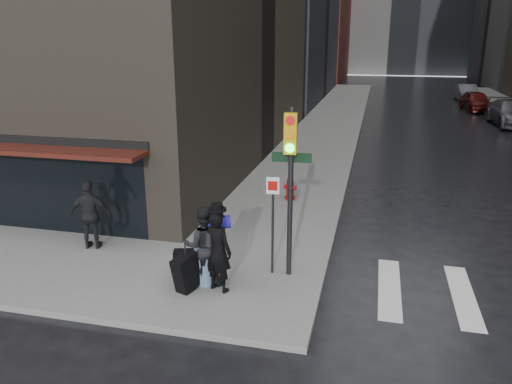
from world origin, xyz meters
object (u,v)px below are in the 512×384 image
(fire_hydrant, at_px, (290,190))
(parked_car_5, at_px, (466,93))
(man_overcoat, at_px, (211,254))
(parked_car_3, at_px, (511,113))
(traffic_light, at_px, (289,171))
(man_greycoat, at_px, (91,215))
(parked_car_4, at_px, (476,101))
(man_jeans, at_px, (204,245))

(fire_hydrant, height_order, parked_car_5, parked_car_5)
(man_overcoat, relative_size, parked_car_3, 0.37)
(traffic_light, height_order, parked_car_3, traffic_light)
(man_greycoat, bearing_deg, fire_hydrant, -140.76)
(parked_car_4, bearing_deg, traffic_light, -112.13)
(parked_car_3, height_order, parked_car_5, parked_car_3)
(man_jeans, bearing_deg, fire_hydrant, -113.52)
(man_greycoat, relative_size, parked_car_4, 0.41)
(man_greycoat, bearing_deg, man_overcoat, 147.43)
(man_greycoat, height_order, parked_car_4, man_greycoat)
(man_greycoat, bearing_deg, traffic_light, 164.28)
(man_jeans, relative_size, traffic_light, 0.47)
(man_overcoat, distance_m, parked_car_4, 34.78)
(fire_hydrant, bearing_deg, traffic_light, -80.81)
(parked_car_4, bearing_deg, man_jeans, -114.54)
(man_greycoat, xyz_separation_m, parked_car_5, (14.92, 38.29, -0.34))
(man_jeans, relative_size, man_greycoat, 1.00)
(man_greycoat, relative_size, parked_car_5, 0.41)
(parked_car_5, bearing_deg, parked_car_4, -93.84)
(man_jeans, distance_m, parked_car_3, 28.77)
(man_jeans, relative_size, parked_car_5, 0.41)
(parked_car_4, bearing_deg, fire_hydrant, -117.23)
(man_greycoat, relative_size, parked_car_3, 0.33)
(man_overcoat, bearing_deg, parked_car_3, -93.91)
(traffic_light, relative_size, parked_car_5, 0.88)
(man_jeans, height_order, fire_hydrant, man_jeans)
(man_overcoat, relative_size, parked_car_5, 0.46)
(man_jeans, xyz_separation_m, parked_car_4, (11.07, 32.79, -0.32))
(man_greycoat, xyz_separation_m, parked_car_3, (15.70, 24.88, -0.27))
(man_overcoat, bearing_deg, fire_hydrant, -74.32)
(traffic_light, bearing_deg, parked_car_5, 72.74)
(man_greycoat, bearing_deg, parked_car_3, -133.76)
(man_overcoat, relative_size, man_jeans, 1.10)
(parked_car_3, height_order, parked_car_4, parked_car_3)
(traffic_light, bearing_deg, fire_hydrant, 95.87)
(man_jeans, distance_m, man_greycoat, 3.76)
(parked_car_3, xyz_separation_m, parked_car_5, (-0.78, 13.41, -0.07))
(man_overcoat, distance_m, man_jeans, 0.39)
(man_jeans, xyz_separation_m, man_greycoat, (-3.56, 1.21, -0.01))
(man_jeans, height_order, man_greycoat, man_jeans)
(fire_hydrant, distance_m, parked_car_3, 22.55)
(parked_car_3, bearing_deg, man_jeans, -117.94)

